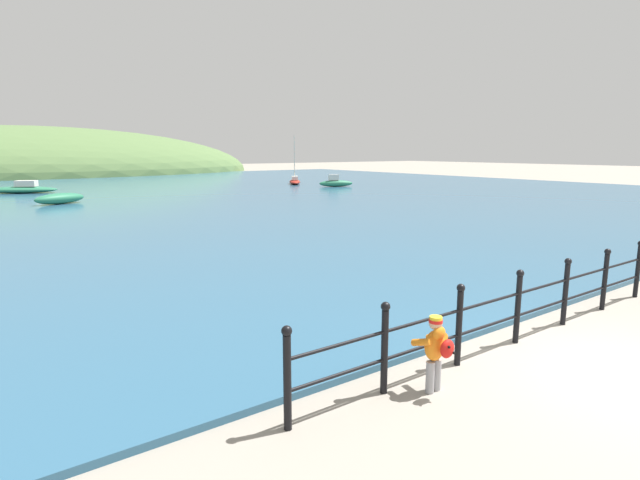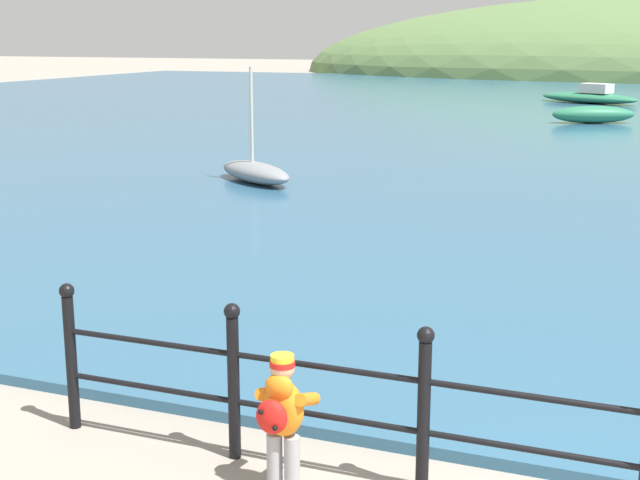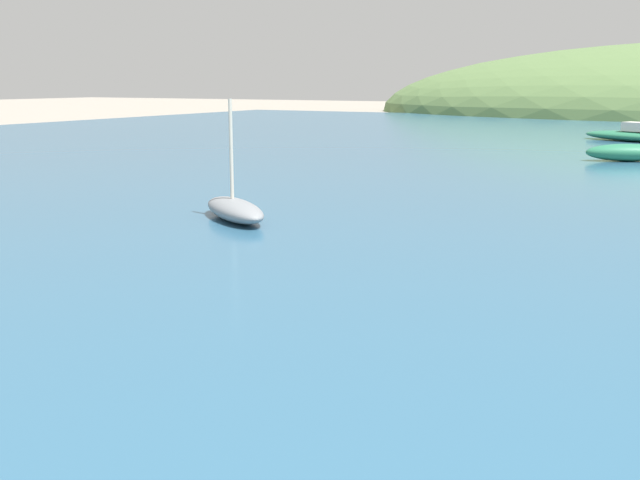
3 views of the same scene
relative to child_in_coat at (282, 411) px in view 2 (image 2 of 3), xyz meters
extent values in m
cylinder|color=black|center=(-1.99, 0.36, -0.06)|extent=(0.09, 0.09, 1.10)
sphere|color=black|center=(-1.99, 0.36, 0.54)|extent=(0.12, 0.12, 0.12)
cylinder|color=black|center=(-0.55, 0.36, -0.06)|extent=(0.09, 0.09, 1.10)
sphere|color=black|center=(-0.55, 0.36, 0.54)|extent=(0.12, 0.12, 0.12)
cylinder|color=black|center=(0.90, 0.36, -0.06)|extent=(0.09, 0.09, 1.10)
sphere|color=black|center=(0.90, 0.36, 0.54)|extent=(0.12, 0.12, 0.12)
cylinder|color=#99999E|center=(-0.07, 0.02, -0.40)|extent=(0.11, 0.11, 0.42)
cylinder|color=#99999E|center=(0.06, 0.02, -0.40)|extent=(0.11, 0.11, 0.42)
ellipsoid|color=orange|center=(0.00, 0.02, 0.01)|extent=(0.31, 0.23, 0.40)
ellipsoid|color=orange|center=(0.00, -0.04, 0.19)|extent=(0.20, 0.13, 0.18)
cylinder|color=orange|center=(-0.14, 0.11, 0.06)|extent=(0.10, 0.32, 0.19)
cylinder|color=orange|center=(0.14, 0.11, 0.06)|extent=(0.10, 0.32, 0.19)
sphere|color=tan|center=(0.00, 0.02, 0.31)|extent=(0.17, 0.17, 0.17)
cylinder|color=red|center=(0.00, 0.02, 0.34)|extent=(0.17, 0.17, 0.04)
cylinder|color=yellow|center=(0.00, 0.02, 0.38)|extent=(0.16, 0.16, 0.04)
ellipsoid|color=red|center=(0.01, -0.18, 0.03)|extent=(0.22, 0.14, 0.24)
sphere|color=black|center=(-0.04, -0.24, 0.09)|extent=(0.04, 0.04, 0.04)
sphere|color=black|center=(0.06, -0.24, -0.01)|extent=(0.04, 0.04, 0.04)
ellipsoid|color=gray|center=(-5.63, 11.40, -0.30)|extent=(2.43, 2.04, 0.42)
cylinder|color=beige|center=(-5.73, 11.47, 0.88)|extent=(0.07, 0.07, 1.94)
ellipsoid|color=#287551|center=(-1.15, 36.43, -0.28)|extent=(4.81, 3.32, 0.46)
cube|color=silver|center=(-0.84, 36.27, 0.16)|extent=(1.51, 1.27, 0.41)
ellipsoid|color=#287551|center=(-0.18, 26.98, -0.21)|extent=(2.95, 1.89, 0.60)
camera|label=1|loc=(-4.67, -3.96, 2.45)|focal=28.00mm
camera|label=2|loc=(2.29, -5.14, 2.50)|focal=50.00mm
camera|label=3|loc=(2.79, -0.56, 2.18)|focal=42.00mm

